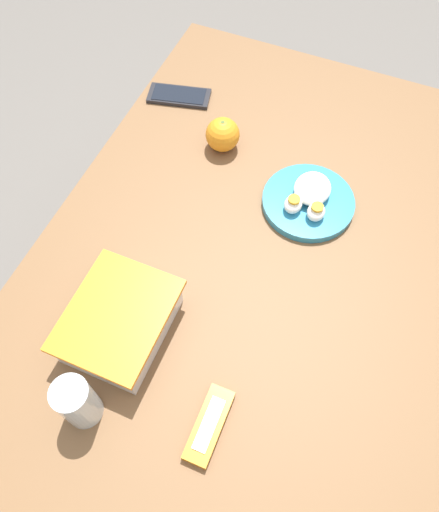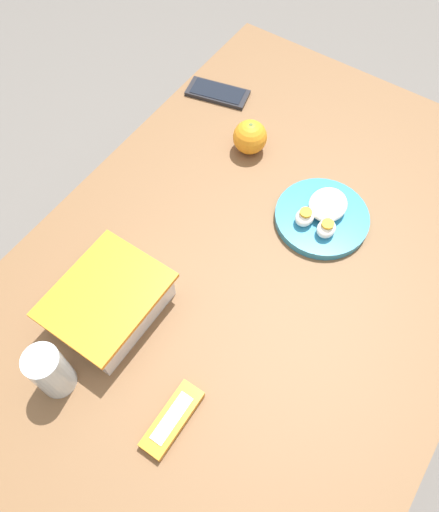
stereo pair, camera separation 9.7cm
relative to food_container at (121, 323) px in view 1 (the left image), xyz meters
The scene contains 8 objects.
ground_plane 0.80m from the food_container, 34.57° to the right, with size 10.00×10.00×0.00m, color #66605B.
table 0.32m from the food_container, 34.57° to the right, with size 1.26×0.86×0.71m.
food_container is the anchor object (origin of this frame).
orange_fruit 0.49m from the food_container, ahead, with size 0.08×0.08×0.08m.
rice_plate 0.47m from the food_container, 29.05° to the right, with size 0.20×0.20×0.05m.
candy_bar 0.24m from the food_container, 114.17° to the right, with size 0.13×0.04×0.02m.
cell_phone 0.62m from the food_container, 15.59° to the left, with size 0.10×0.16×0.01m.
drinking_glass 0.16m from the food_container, behind, with size 0.06×0.06×0.12m.
Camera 1 is at (-0.50, -0.13, 1.58)m, focal length 35.00 mm.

